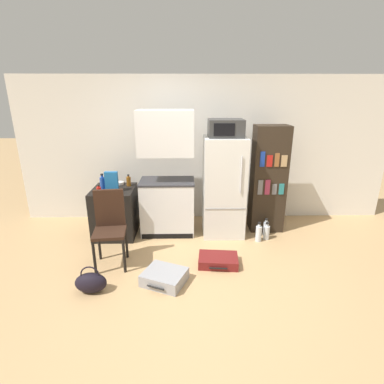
% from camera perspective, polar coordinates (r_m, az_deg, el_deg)
% --- Properties ---
extents(ground_plane, '(24.00, 24.00, 0.00)m').
position_cam_1_polar(ground_plane, '(3.85, 0.98, -16.14)').
color(ground_plane, tan).
extents(wall_back, '(6.40, 0.10, 2.47)m').
position_cam_1_polar(wall_back, '(5.26, 2.49, 8.03)').
color(wall_back, white).
rests_on(wall_back, ground_plane).
extents(side_table, '(0.64, 0.69, 0.77)m').
position_cam_1_polar(side_table, '(4.91, -14.43, -3.67)').
color(side_table, black).
rests_on(side_table, ground_plane).
extents(kitchen_hutch, '(0.85, 0.54, 1.94)m').
position_cam_1_polar(kitchen_hutch, '(4.69, -4.80, 2.49)').
color(kitchen_hutch, white).
rests_on(kitchen_hutch, ground_plane).
extents(refrigerator, '(0.64, 0.64, 1.56)m').
position_cam_1_polar(refrigerator, '(4.71, 6.05, 0.99)').
color(refrigerator, silver).
rests_on(refrigerator, ground_plane).
extents(microwave, '(0.51, 0.41, 0.26)m').
position_cam_1_polar(microwave, '(4.52, 6.44, 12.01)').
color(microwave, '#333333').
rests_on(microwave, refrigerator).
extents(bookshelf, '(0.53, 0.36, 1.71)m').
position_cam_1_polar(bookshelf, '(4.95, 14.34, 2.33)').
color(bookshelf, '#2D2319').
rests_on(bookshelf, ground_plane).
extents(bottle_blue_soda, '(0.08, 0.08, 0.26)m').
position_cam_1_polar(bottle_blue_soda, '(4.72, -16.66, 1.57)').
color(bottle_blue_soda, '#1E47A3').
rests_on(bottle_blue_soda, side_table).
extents(bottle_amber_beer, '(0.07, 0.07, 0.19)m').
position_cam_1_polar(bottle_amber_beer, '(4.85, -11.97, 2.04)').
color(bottle_amber_beer, brown).
rests_on(bottle_amber_beer, side_table).
extents(bottle_ketchup_red, '(0.07, 0.07, 0.15)m').
position_cam_1_polar(bottle_ketchup_red, '(4.53, -17.31, 0.22)').
color(bottle_ketchup_red, '#AD1914').
rests_on(bottle_ketchup_red, side_table).
extents(bowl, '(0.14, 0.14, 0.04)m').
position_cam_1_polar(bowl, '(4.99, -13.64, 1.66)').
color(bowl, silver).
rests_on(bowl, side_table).
extents(cereal_box, '(0.19, 0.07, 0.30)m').
position_cam_1_polar(cereal_box, '(4.63, -15.08, 1.93)').
color(cereal_box, '#1E66A8').
rests_on(cereal_box, side_table).
extents(chair, '(0.44, 0.44, 1.00)m').
position_cam_1_polar(chair, '(4.05, -15.40, -5.49)').
color(chair, black).
rests_on(chair, ground_plane).
extents(suitcase_large_flat, '(0.55, 0.41, 0.12)m').
position_cam_1_polar(suitcase_large_flat, '(4.10, 5.00, -12.84)').
color(suitcase_large_flat, maroon).
rests_on(suitcase_large_flat, ground_plane).
extents(suitcase_small_flat, '(0.60, 0.56, 0.15)m').
position_cam_1_polar(suitcase_small_flat, '(3.76, -5.27, -15.83)').
color(suitcase_small_flat, '#99999E').
rests_on(suitcase_small_flat, ground_plane).
extents(handbag, '(0.36, 0.20, 0.33)m').
position_cam_1_polar(handbag, '(3.75, -18.71, -16.01)').
color(handbag, black).
rests_on(handbag, ground_plane).
extents(water_bottle_front, '(0.09, 0.09, 0.28)m').
position_cam_1_polar(water_bottle_front, '(4.84, 14.00, -7.42)').
color(water_bottle_front, silver).
rests_on(water_bottle_front, ground_plane).
extents(water_bottle_middle, '(0.09, 0.09, 0.31)m').
position_cam_1_polar(water_bottle_middle, '(4.75, 12.58, -7.66)').
color(water_bottle_middle, silver).
rests_on(water_bottle_middle, ground_plane).
extents(water_bottle_back, '(0.09, 0.09, 0.29)m').
position_cam_1_polar(water_bottle_back, '(4.96, 13.87, -6.72)').
color(water_bottle_back, silver).
rests_on(water_bottle_back, ground_plane).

